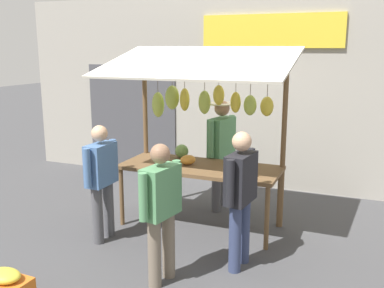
# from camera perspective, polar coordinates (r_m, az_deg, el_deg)

# --- Properties ---
(ground_plane) EXTENTS (40.00, 40.00, 0.00)m
(ground_plane) POSITION_cam_1_polar(r_m,az_deg,el_deg) (6.36, 1.04, -10.52)
(ground_plane) COLOR #424244
(street_backdrop) EXTENTS (9.00, 0.30, 3.40)m
(street_backdrop) POSITION_cam_1_polar(r_m,az_deg,el_deg) (7.99, 6.58, 6.76)
(street_backdrop) COLOR #9E998E
(street_backdrop) RESTS_ON ground
(market_stall) EXTENTS (2.50, 1.46, 2.50)m
(market_stall) POSITION_cam_1_polar(r_m,az_deg,el_deg) (6.01, 1.16, 3.59)
(market_stall) COLOR brown
(market_stall) RESTS_ON ground
(vendor_with_sunhat) EXTENTS (0.44, 0.71, 1.71)m
(vendor_with_sunhat) POSITION_cam_1_polar(r_m,az_deg,el_deg) (6.70, 3.85, -0.20)
(vendor_with_sunhat) COLOR #4C4C51
(vendor_with_sunhat) RESTS_ON ground
(shopper_with_ponytail) EXTENTS (0.23, 0.67, 1.53)m
(shopper_with_ponytail) POSITION_cam_1_polar(r_m,az_deg,el_deg) (5.75, -11.70, -4.07)
(shopper_with_ponytail) COLOR #4C4C51
(shopper_with_ponytail) RESTS_ON ground
(shopper_with_shopping_bag) EXTENTS (0.30, 0.66, 1.53)m
(shopper_with_shopping_bag) POSITION_cam_1_polar(r_m,az_deg,el_deg) (4.63, -4.06, -7.96)
(shopper_with_shopping_bag) COLOR #726656
(shopper_with_shopping_bag) RESTS_ON ground
(shopper_in_grey_tee) EXTENTS (0.27, 0.68, 1.59)m
(shopper_in_grey_tee) POSITION_cam_1_polar(r_m,az_deg,el_deg) (4.94, 6.34, -6.12)
(shopper_in_grey_tee) COLOR navy
(shopper_in_grey_tee) RESTS_ON ground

